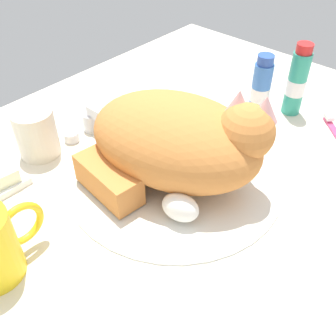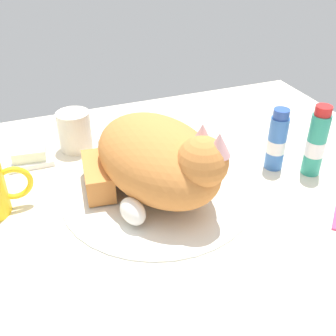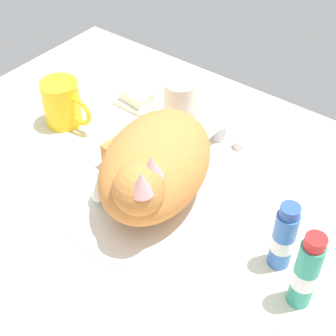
{
  "view_description": "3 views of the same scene",
  "coord_description": "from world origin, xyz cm",
  "px_view_note": "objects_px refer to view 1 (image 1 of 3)",
  "views": [
    {
      "loc": [
        -37.09,
        -31.67,
        43.83
      ],
      "look_at": [
        -2.69,
        -0.92,
        4.21
      ],
      "focal_mm": 42.11,
      "sensor_mm": 36.0,
      "label": 1
    },
    {
      "loc": [
        -20.18,
        -57.84,
        45.29
      ],
      "look_at": [
        2.02,
        -0.17,
        5.18
      ],
      "focal_mm": 43.5,
      "sensor_mm": 36.0,
      "label": 2
    },
    {
      "loc": [
        41.33,
        -50.45,
        66.49
      ],
      "look_at": [
        1.28,
        1.8,
        6.0
      ],
      "focal_mm": 53.83,
      "sensor_mm": 36.0,
      "label": 3
    }
  ],
  "objects_px": {
    "cat": "(180,141)",
    "toothpaste_bottle": "(262,89)",
    "mouthwash_bottle": "(297,82)",
    "rinse_cup": "(36,133)",
    "faucet": "(95,121)"
  },
  "relations": [
    {
      "from": "cat",
      "to": "toothpaste_bottle",
      "type": "bearing_deg",
      "value": 1.41
    },
    {
      "from": "mouthwash_bottle",
      "to": "cat",
      "type": "bearing_deg",
      "value": 173.44
    },
    {
      "from": "cat",
      "to": "mouthwash_bottle",
      "type": "distance_m",
      "value": 0.31
    },
    {
      "from": "toothpaste_bottle",
      "to": "rinse_cup",
      "type": "bearing_deg",
      "value": 148.29
    },
    {
      "from": "cat",
      "to": "mouthwash_bottle",
      "type": "xyz_separation_m",
      "value": [
        0.31,
        -0.04,
        -0.01
      ]
    },
    {
      "from": "mouthwash_bottle",
      "to": "rinse_cup",
      "type": "bearing_deg",
      "value": 147.7
    },
    {
      "from": "toothpaste_bottle",
      "to": "faucet",
      "type": "bearing_deg",
      "value": 141.32
    },
    {
      "from": "cat",
      "to": "mouthwash_bottle",
      "type": "height_order",
      "value": "cat"
    },
    {
      "from": "mouthwash_bottle",
      "to": "toothpaste_bottle",
      "type": "bearing_deg",
      "value": 144.17
    },
    {
      "from": "faucet",
      "to": "cat",
      "type": "height_order",
      "value": "cat"
    },
    {
      "from": "rinse_cup",
      "to": "mouthwash_bottle",
      "type": "distance_m",
      "value": 0.5
    },
    {
      "from": "cat",
      "to": "rinse_cup",
      "type": "bearing_deg",
      "value": 115.62
    },
    {
      "from": "cat",
      "to": "rinse_cup",
      "type": "relative_size",
      "value": 3.65
    },
    {
      "from": "cat",
      "to": "rinse_cup",
      "type": "xyz_separation_m",
      "value": [
        -0.11,
        0.23,
        -0.03
      ]
    },
    {
      "from": "rinse_cup",
      "to": "toothpaste_bottle",
      "type": "xyz_separation_m",
      "value": [
        0.36,
        -0.22,
        0.02
      ]
    }
  ]
}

